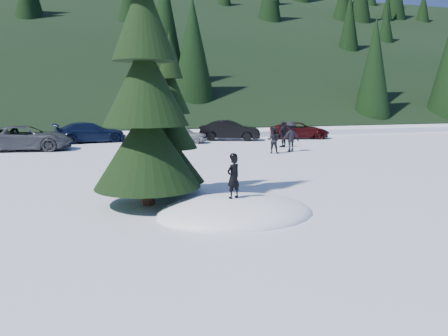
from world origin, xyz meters
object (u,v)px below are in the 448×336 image
object	(u,v)px
adult_2	(291,136)
car_4	(181,134)
child_skier	(233,177)
adult_0	(274,140)
adult_1	(283,134)
car_3	(90,132)
car_6	(300,130)
car_5	(230,130)
spruce_tall	(146,95)
car_2	(26,138)
spruce_short	(171,132)

from	to	relation	value
adult_2	car_4	size ratio (longest dim) A/B	0.50
child_skier	adult_0	world-z (taller)	child_skier
adult_1	car_3	xyz separation A→B (m)	(-12.04, 6.90, -0.12)
adult_0	car_6	xyz separation A→B (m)	(5.70, 7.87, -0.13)
adult_0	car_5	distance (m)	8.13
spruce_tall	child_skier	distance (m)	3.60
car_2	car_3	world-z (taller)	car_2
spruce_short	child_skier	size ratio (longest dim) A/B	4.52
car_2	car_6	bearing A→B (deg)	-76.56
spruce_tall	adult_0	bearing A→B (deg)	49.82
adult_0	car_5	size ratio (longest dim) A/B	0.34
adult_2	child_skier	bearing A→B (deg)	53.38
adult_2	adult_1	bearing A→B (deg)	-109.22
spruce_tall	car_4	size ratio (longest dim) A/B	2.35
adult_1	car_5	world-z (taller)	adult_1
adult_0	car_4	world-z (taller)	adult_0
adult_0	car_2	bearing A→B (deg)	16.96
spruce_short	adult_2	xyz separation A→B (m)	(8.92, 9.25, -1.19)
spruce_short	adult_0	xyz separation A→B (m)	(7.63, 8.82, -1.33)
car_3	car_4	distance (m)	6.61
adult_1	car_6	distance (m)	6.44
adult_2	car_3	world-z (taller)	adult_2
adult_0	car_3	world-z (taller)	adult_0
adult_2	car_6	size ratio (longest dim) A/B	0.40
adult_0	car_6	bearing A→B (deg)	-86.45
adult_0	car_4	distance (m)	8.31
car_4	car_6	size ratio (longest dim) A/B	0.80
car_2	car_3	distance (m)	5.37
spruce_short	car_6	distance (m)	21.41
spruce_tall	adult_0	size ratio (longest dim) A/B	5.58
adult_2	car_2	xyz separation A→B (m)	(-15.25, 5.35, -0.15)
adult_0	adult_1	size ratio (longest dim) A/B	0.91
car_3	car_4	xyz separation A→B (m)	(6.19, -2.29, -0.10)
spruce_short	car_4	size ratio (longest dim) A/B	1.46
adult_1	car_6	size ratio (longest dim) A/B	0.37
spruce_short	car_5	size ratio (longest dim) A/B	1.17
car_5	child_skier	bearing A→B (deg)	-177.17
adult_1	car_4	xyz separation A→B (m)	(-5.85, 4.61, -0.22)
adult_0	child_skier	bearing A→B (deg)	101.10
spruce_tall	car_4	world-z (taller)	spruce_tall
spruce_short	car_5	bearing A→B (deg)	65.87
adult_2	car_3	size ratio (longest dim) A/B	0.37
car_5	adult_0	bearing A→B (deg)	-159.12
spruce_tall	adult_1	world-z (taller)	spruce_tall
spruce_tall	car_4	distance (m)	18.32
car_3	spruce_short	bearing A→B (deg)	179.17
spruce_tall	child_skier	bearing A→B (deg)	-41.59
adult_1	car_3	size ratio (longest dim) A/B	0.34
car_5	spruce_tall	bearing A→B (deg)	175.52
car_6	adult_1	bearing A→B (deg)	158.47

